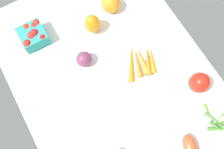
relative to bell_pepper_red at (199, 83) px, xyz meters
The scene contains 9 objects.
tablecloth 34.21cm from the bell_pepper_red, 53.27° to the left, with size 104.00×76.00×2.00cm, color white.
bell_pepper_red is the anchor object (origin of this frame).
red_onion_near_basket 46.00cm from the bell_pepper_red, 47.45° to the left, with size 6.38×6.38×6.38cm, color #713554.
heirloom_tomato_orange 49.34cm from the bell_pepper_red, 14.15° to the left, with size 8.31×8.31×8.31cm, color orange.
bell_pepper_orange 48.77cm from the bell_pepper_red, 29.12° to the left, with size 6.62×6.62×9.70cm, color orange.
roma_tomato 24.27cm from the bell_pepper_red, 138.11° to the left, with size 9.02×4.97×4.97cm, color #D44F28.
carrot_bunch 24.22cm from the bell_pepper_red, 34.50° to the left, with size 16.75×16.86×2.69cm.
okra_pile 17.33cm from the bell_pepper_red, behind, with size 15.09×13.02×1.77cm.
berry_basket 69.28cm from the bell_pepper_red, 42.98° to the left, with size 10.51×10.51×7.54cm.
Camera 1 is at (-26.93, 15.31, 100.15)cm, focal length 40.60 mm.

